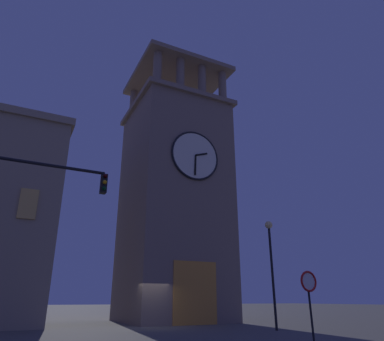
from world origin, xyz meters
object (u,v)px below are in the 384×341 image
(street_lamp, at_px, (271,253))
(no_horn_sign, at_px, (309,286))
(traffic_signal_near, at_px, (22,210))
(clocktower, at_px, (174,200))

(street_lamp, distance_m, no_horn_sign, 6.70)
(traffic_signal_near, height_order, street_lamp, traffic_signal_near)
(traffic_signal_near, bearing_deg, clocktower, -131.28)
(clocktower, distance_m, no_horn_sign, 16.77)
(traffic_signal_near, xyz_separation_m, street_lamp, (-13.12, -3.24, -0.38))
(traffic_signal_near, relative_size, street_lamp, 1.15)
(clocktower, relative_size, street_lamp, 4.11)
(clocktower, distance_m, traffic_signal_near, 17.52)
(clocktower, bearing_deg, no_horn_sign, 86.57)
(clocktower, xyz_separation_m, traffic_signal_near, (11.11, 12.66, -4.84))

